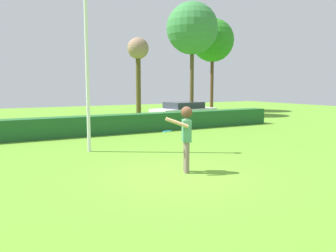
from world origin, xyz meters
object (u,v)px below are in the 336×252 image
object	(u,v)px
person	(186,132)
maple_tree	(212,41)
frisbee	(167,131)
lamppost	(86,42)
bare_elm_tree	(138,53)
oak_tree	(192,29)
parked_car_white	(184,111)

from	to	relation	value
person	maple_tree	distance (m)	23.10
maple_tree	frisbee	bearing A→B (deg)	-129.46
lamppost	bare_elm_tree	size ratio (longest dim) A/B	1.20
frisbee	oak_tree	size ratio (longest dim) A/B	0.03
frisbee	lamppost	size ratio (longest dim) A/B	0.03
oak_tree	lamppost	bearing A→B (deg)	-136.70
frisbee	parked_car_white	xyz separation A→B (m)	(7.22, 10.71, -0.43)
oak_tree	person	bearing A→B (deg)	-123.76
bare_elm_tree	maple_tree	world-z (taller)	maple_tree
lamppost	maple_tree	world-z (taller)	maple_tree
lamppost	oak_tree	size ratio (longest dim) A/B	0.82
person	parked_car_white	bearing A→B (deg)	58.23
person	maple_tree	bearing A→B (deg)	51.79
lamppost	bare_elm_tree	distance (m)	14.15
parked_car_white	lamppost	bearing A→B (deg)	-140.29
person	lamppost	size ratio (longest dim) A/B	0.26
lamppost	maple_tree	distance (m)	20.60
frisbee	oak_tree	xyz separation A→B (m)	(10.32, 14.54, 5.39)
person	maple_tree	world-z (taller)	maple_tree
frisbee	maple_tree	bearing A→B (deg)	50.54
oak_tree	maple_tree	xyz separation A→B (m)	(4.07, 2.94, -0.31)
person	bare_elm_tree	distance (m)	17.62
lamppost	maple_tree	bearing A→B (deg)	41.47
person	oak_tree	bearing A→B (deg)	56.24
oak_tree	bare_elm_tree	bearing A→B (deg)	159.95
parked_car_white	bare_elm_tree	bearing A→B (deg)	97.98
lamppost	bare_elm_tree	xyz separation A→B (m)	(7.43, 12.02, 0.86)
lamppost	bare_elm_tree	world-z (taller)	lamppost
person	lamppost	world-z (taller)	lamppost
oak_tree	frisbee	bearing A→B (deg)	-125.36
oak_tree	bare_elm_tree	size ratio (longest dim) A/B	1.47
frisbee	bare_elm_tree	world-z (taller)	bare_elm_tree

